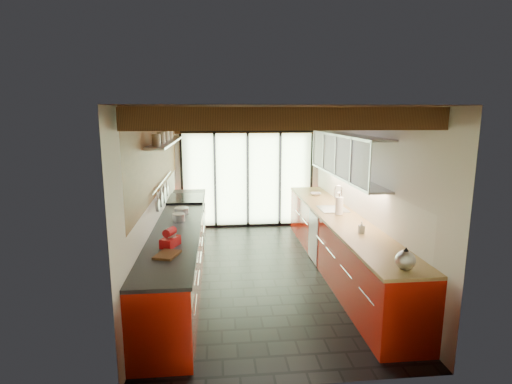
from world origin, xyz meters
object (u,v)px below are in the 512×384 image
paper_towel (339,206)px  soap_bottle (362,227)px  stand_mixer (170,239)px  kettle (405,259)px  bowl (315,194)px

paper_towel → soap_bottle: size_ratio=2.09×
paper_towel → soap_bottle: 1.02m
stand_mixer → kettle: kettle is taller
kettle → paper_towel: paper_towel is taller
stand_mixer → bowl: bearing=48.4°
bowl → kettle: bearing=-90.0°
paper_towel → bowl: paper_towel is taller
stand_mixer → paper_towel: bearing=27.4°
stand_mixer → kettle: size_ratio=1.07×
soap_bottle → kettle: bearing=-90.0°
kettle → soap_bottle: bearing=90.0°
soap_bottle → bowl: (0.00, 2.57, -0.06)m
stand_mixer → bowl: 3.83m
stand_mixer → kettle: bearing=-21.2°
soap_bottle → bowl: soap_bottle is taller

